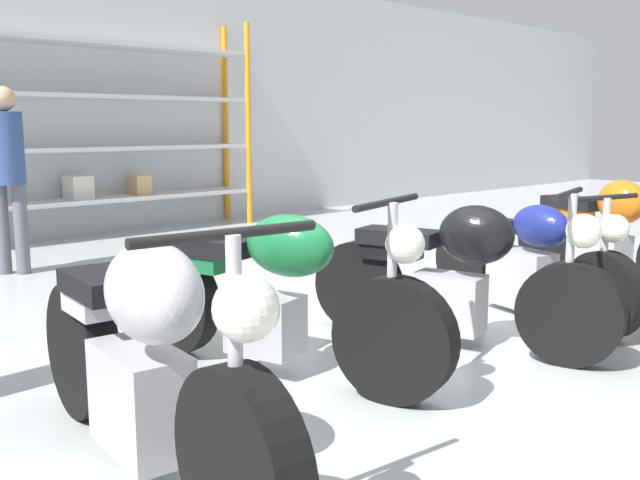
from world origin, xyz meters
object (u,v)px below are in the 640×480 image
Objects in this scene: motorcycle_black at (458,277)px; motorcycle_orange at (608,235)px; motorcycle_silver at (146,361)px; motorcycle_green at (275,296)px; person_browsing at (7,164)px; motorcycle_blue at (527,261)px; shelving_rack at (81,128)px.

motorcycle_black is 2.29m from motorcycle_orange.
motorcycle_silver is 4.63m from motorcycle_orange.
motorcycle_green reaches higher than motorcycle_black.
motorcycle_silver is 2.34m from motorcycle_black.
person_browsing is at bearing -124.91° from motorcycle_orange.
motorcycle_silver is 4.62m from person_browsing.
motorcycle_silver is 1.24m from motorcycle_green.
motorcycle_orange reaches higher than motorcycle_green.
motorcycle_green is 1.07× the size of motorcycle_orange.
motorcycle_black is 1.14× the size of person_browsing.
person_browsing reaches higher than motorcycle_blue.
motorcycle_blue is 1.11× the size of person_browsing.
motorcycle_orange is (2.05, -5.80, -0.90)m from shelving_rack.
motorcycle_green is 2.26m from motorcycle_blue.
shelving_rack is 2.41× the size of motorcycle_orange.
motorcycle_black is at bearing 100.19° from motorcycle_silver.
motorcycle_orange reaches higher than motorcycle_black.
shelving_rack is 6.22m from motorcycle_orange.
shelving_rack is 2.71× the size of person_browsing.
motorcycle_silver is at bearing -71.44° from motorcycle_blue.
motorcycle_black is at bearing -72.91° from motorcycle_orange.
motorcycle_green is (-1.46, -5.52, -0.91)m from shelving_rack.
motorcycle_black is 4.50m from person_browsing.
motorcycle_green is (1.12, 0.54, -0.02)m from motorcycle_silver.
person_browsing is (-3.54, 4.20, 0.58)m from motorcycle_orange.
shelving_rack reaches higher than person_browsing.
shelving_rack reaches higher than motorcycle_green.
motorcycle_orange is at bearing 69.26° from motorcycle_green.
motorcycle_blue is 1.26m from motorcycle_orange.
motorcycle_blue is (2.24, -0.25, -0.06)m from motorcycle_green.
motorcycle_silver is 1.10× the size of motorcycle_blue.
shelving_rack is at bearing -145.62° from motorcycle_orange.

